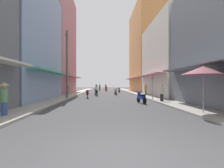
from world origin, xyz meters
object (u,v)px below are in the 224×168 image
at_px(pedestrian_far, 67,89).
at_px(motorbike_white, 116,91).
at_px(motorbike_maroon, 87,94).
at_px(motorbike_blue, 141,97).
at_px(motorbike_silver, 119,90).
at_px(vendor_umbrella, 203,70).
at_px(utility_pole, 67,64).
at_px(motorbike_green, 96,91).
at_px(street_sign_no_entry, 152,83).
at_px(motorbike_red, 106,88).
at_px(pedestrian_foreground, 146,90).
at_px(pedestrian_crossing, 4,98).
at_px(pedestrian_midway, 162,93).
at_px(motorbike_orange, 100,88).

bearing_deg(pedestrian_far, motorbike_white, 7.68).
bearing_deg(motorbike_maroon, pedestrian_far, 125.99).
bearing_deg(motorbike_blue, motorbike_silver, 90.82).
height_order(vendor_umbrella, utility_pole, utility_pole).
relative_size(motorbike_green, street_sign_no_entry, 0.67).
bearing_deg(motorbike_blue, motorbike_red, 96.87).
xyz_separation_m(pedestrian_foreground, utility_pole, (-9.78, -4.58, 2.96)).
distance_m(motorbike_blue, pedestrian_far, 12.99).
xyz_separation_m(motorbike_maroon, motorbike_red, (2.33, 16.96, 0.20)).
relative_size(motorbike_green, vendor_umbrella, 0.69).
relative_size(motorbike_red, street_sign_no_entry, 0.67).
relative_size(motorbike_silver, utility_pole, 0.24).
bearing_deg(motorbike_green, motorbike_red, 83.51).
relative_size(motorbike_green, motorbike_red, 1.00).
xyz_separation_m(motorbike_white, motorbike_maroon, (-3.65, -5.50, 0.00)).
bearing_deg(pedestrian_crossing, motorbike_silver, 71.92).
height_order(motorbike_red, pedestrian_midway, pedestrian_midway).
height_order(motorbike_white, motorbike_orange, motorbike_orange).
distance_m(motorbike_red, vendor_umbrella, 28.01).
xyz_separation_m(motorbike_green, pedestrian_crossing, (-3.70, -14.61, 0.26)).
xyz_separation_m(motorbike_green, street_sign_no_entry, (5.82, -6.93, 1.01)).
bearing_deg(motorbike_white, motorbike_orange, 100.64).
relative_size(vendor_umbrella, street_sign_no_entry, 0.97).
relative_size(pedestrian_midway, street_sign_no_entry, 0.62).
relative_size(motorbike_white, pedestrian_foreground, 1.09).
relative_size(motorbike_red, pedestrian_midway, 1.09).
relative_size(motorbike_blue, motorbike_white, 1.01).
height_order(motorbike_green, pedestrian_crossing, pedestrian_crossing).
xyz_separation_m(motorbike_white, vendor_umbrella, (3.52, -16.08, 1.84)).
xyz_separation_m(motorbike_orange, vendor_umbrella, (6.33, -31.05, 1.64)).
distance_m(motorbike_blue, pedestrian_midway, 2.02).
bearing_deg(pedestrian_midway, pedestrian_far, 137.36).
relative_size(motorbike_silver, pedestrian_foreground, 1.11).
xyz_separation_m(motorbike_maroon, vendor_umbrella, (7.17, -10.58, 1.84)).
xyz_separation_m(motorbike_white, motorbike_red, (-1.32, 11.46, 0.20)).
bearing_deg(vendor_umbrella, pedestrian_crossing, -178.15).
distance_m(motorbike_maroon, motorbike_red, 17.12).
height_order(motorbike_white, motorbike_green, motorbike_green).
xyz_separation_m(pedestrian_midway, street_sign_no_entry, (-0.32, 1.68, 0.90)).
xyz_separation_m(motorbike_red, utility_pole, (-4.43, -18.07, 3.07)).
bearing_deg(motorbike_silver, motorbike_red, 118.67).
bearing_deg(motorbike_silver, pedestrian_far, -135.50).
relative_size(motorbike_green, pedestrian_far, 1.08).
xyz_separation_m(utility_pole, street_sign_no_entry, (8.74, -2.12, -2.06)).
relative_size(pedestrian_far, utility_pole, 0.22).
height_order(vendor_umbrella, street_sign_no_entry, street_sign_no_entry).
bearing_deg(pedestrian_midway, pedestrian_foreground, 85.15).
height_order(motorbike_blue, motorbike_red, motorbike_red).
bearing_deg(pedestrian_far, motorbike_blue, -50.05).
bearing_deg(motorbike_silver, motorbike_blue, -89.18).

